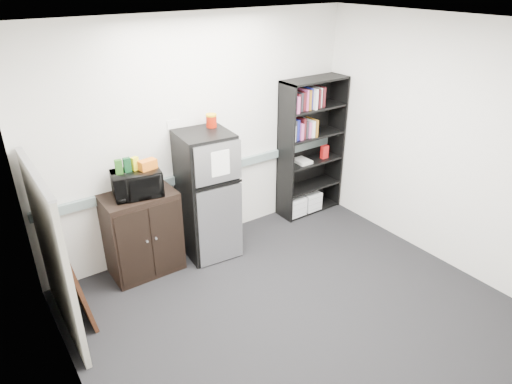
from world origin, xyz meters
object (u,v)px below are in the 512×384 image
Objects in this scene: cabinet at (143,233)px; refrigerator at (207,196)px; microwave at (137,183)px; bookshelf at (310,145)px; cubicle_partition at (53,254)px.

refrigerator is at bearing -5.89° from cabinet.
microwave is at bearing -179.83° from refrigerator.
bookshelf is at bearing 1.55° from cabinet.
bookshelf is 2.44m from microwave.
microwave is (0.00, -0.02, 0.61)m from cabinet.
bookshelf is 3.79× the size of microwave.
refrigerator is (1.75, 0.34, -0.06)m from cubicle_partition.
cubicle_partition is 1.08× the size of refrigerator.
bookshelf is 3.45m from cubicle_partition.
bookshelf reaches higher than cabinet.
bookshelf reaches higher than cubicle_partition.
bookshelf is at bearing 12.28° from microwave.
cabinet is at bearing 100.36° from microwave.
cubicle_partition reaches higher than refrigerator.
cabinet is 0.63× the size of refrigerator.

